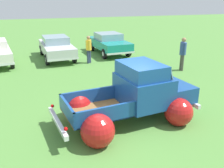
% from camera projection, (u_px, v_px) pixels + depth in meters
% --- Properties ---
extents(ground_plane, '(80.00, 80.00, 0.00)m').
position_uv_depth(ground_plane, '(125.00, 121.00, 8.29)').
color(ground_plane, '#548C3D').
extents(vintage_pickup_truck, '(4.84, 3.28, 1.96)m').
position_uv_depth(vintage_pickup_truck, '(136.00, 98.00, 8.19)').
color(vintage_pickup_truck, black).
rests_on(vintage_pickup_truck, ground).
extents(show_car_1, '(2.16, 4.64, 1.43)m').
position_uv_depth(show_car_1, '(56.00, 47.00, 16.19)').
color(show_car_1, black).
rests_on(show_car_1, ground).
extents(show_car_2, '(2.27, 4.37, 1.43)m').
position_uv_depth(show_car_2, '(109.00, 42.00, 17.59)').
color(show_car_2, black).
rests_on(show_car_2, ground).
extents(spectator_0, '(0.48, 0.48, 1.65)m').
position_uv_depth(spectator_0, '(89.00, 48.00, 15.02)').
color(spectator_0, navy).
rests_on(spectator_0, ground).
extents(spectator_1, '(0.40, 0.54, 1.81)m').
position_uv_depth(spectator_1, '(183.00, 52.00, 13.50)').
color(spectator_1, '#4C4742').
rests_on(spectator_1, ground).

